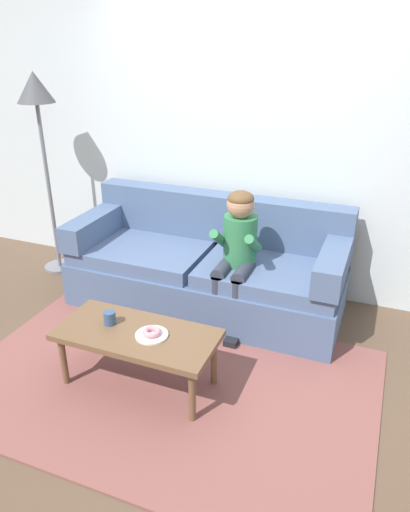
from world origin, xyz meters
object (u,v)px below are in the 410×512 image
at_px(couch, 208,269).
at_px(coffee_table, 137,338).
at_px(person_child, 237,248).
at_px(donut, 152,332).
at_px(toy_controller, 103,329).
at_px(mug, 110,318).
at_px(floor_lamp, 38,111).

relative_size(couch, coffee_table, 2.17).
xyz_separation_m(person_child, donut, (-0.24, -0.97, -0.22)).
height_order(couch, donut, couch).
relative_size(couch, toy_controller, 10.06).
distance_m(person_child, mug, 1.12).
bearing_deg(mug, floor_lamp, 138.44).
xyz_separation_m(coffee_table, donut, (0.11, -0.00, 0.08)).
height_order(couch, floor_lamp, floor_lamp).
xyz_separation_m(couch, donut, (0.08, -1.17, 0.12)).
bearing_deg(couch, floor_lamp, 176.70).
distance_m(couch, mug, 1.18).
bearing_deg(mug, couch, 78.04).
bearing_deg(person_child, toy_controller, -150.46).
xyz_separation_m(couch, person_child, (0.32, -0.20, 0.34)).
relative_size(mug, toy_controller, 0.40).
xyz_separation_m(couch, toy_controller, (-0.60, -0.73, -0.31)).
bearing_deg(person_child, couch, 147.54).
relative_size(person_child, mug, 12.24).
xyz_separation_m(donut, toy_controller, (-0.68, 0.44, -0.42)).
distance_m(person_child, toy_controller, 1.24).
bearing_deg(donut, coffee_table, 178.61).
bearing_deg(donut, person_child, 75.97).
distance_m(coffee_table, floor_lamp, 2.35).
bearing_deg(toy_controller, floor_lamp, 128.66).
bearing_deg(couch, person_child, -32.46).
relative_size(donut, mug, 1.33).
distance_m(coffee_table, toy_controller, 0.80).
xyz_separation_m(couch, coffee_table, (-0.03, -1.17, 0.04)).
relative_size(coffee_table, mug, 11.62).
bearing_deg(couch, donut, -86.16).
relative_size(couch, person_child, 2.06).
relative_size(coffee_table, donut, 8.72).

